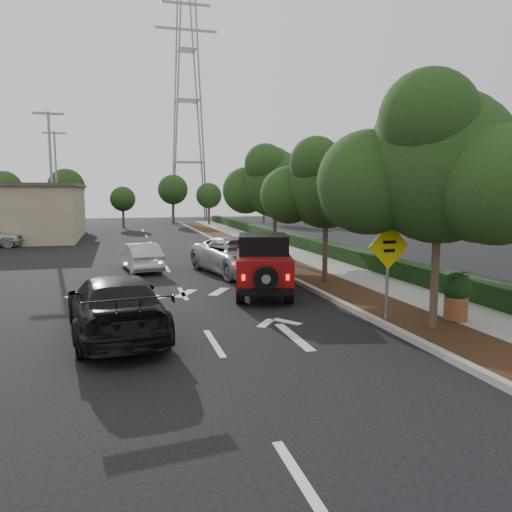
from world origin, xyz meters
name	(u,v)px	position (x,y,z in m)	size (l,w,h in m)	color
ground	(214,343)	(0.00, 0.00, 0.00)	(120.00, 120.00, 0.00)	black
curb	(261,263)	(4.60, 12.00, 0.07)	(0.20, 70.00, 0.15)	#9E9B93
planting_strip	(281,263)	(5.60, 12.00, 0.06)	(1.80, 70.00, 0.12)	black
sidewalk	(316,261)	(7.50, 12.00, 0.06)	(2.00, 70.00, 0.12)	gray
hedge	(342,254)	(8.90, 12.00, 0.40)	(0.80, 70.00, 0.80)	black
transmission_tower	(190,222)	(6.00, 48.00, 0.00)	(7.00, 4.00, 28.00)	slate
street_tree_near	(432,331)	(5.60, -0.50, 0.00)	(3.80, 3.80, 5.92)	black
street_tree_mid	(325,284)	(5.60, 6.50, 0.00)	(3.20, 3.20, 5.32)	black
street_tree_far	(275,261)	(5.60, 13.00, 0.00)	(3.40, 3.40, 5.62)	black
light_pole_a	(55,243)	(-6.50, 26.00, 0.00)	(2.00, 0.22, 9.00)	slate
light_pole_b	(59,231)	(-7.50, 38.00, 0.00)	(2.00, 0.22, 9.00)	slate
red_jeep	(263,264)	(2.71, 5.18, 1.06)	(2.63, 4.26, 2.09)	black
silver_suv_ahead	(238,256)	(2.88, 9.68, 0.80)	(2.64, 5.73, 1.59)	#A7AAAE
black_suv_oncoming	(115,306)	(-2.24, 1.24, 0.77)	(2.14, 5.28, 1.53)	black
silver_sedan_oncoming	(141,257)	(-1.19, 11.74, 0.64)	(1.35, 3.86, 1.27)	#B2B4BB
speed_hump_sign	(388,258)	(4.80, 0.43, 1.81)	(1.22, 0.13, 2.61)	slate
terracotta_planter	(457,291)	(6.63, -0.03, 0.91)	(0.78, 0.78, 1.35)	brown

